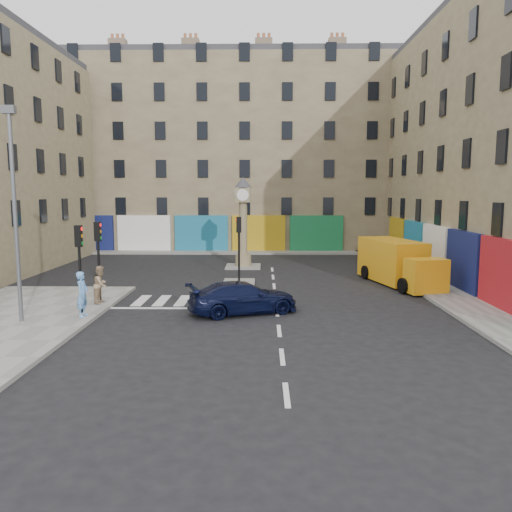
{
  "coord_description": "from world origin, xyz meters",
  "views": [
    {
      "loc": [
        -0.61,
        -20.35,
        5.22
      ],
      "look_at": [
        -0.97,
        4.67,
        2.0
      ],
      "focal_mm": 35.0,
      "sensor_mm": 36.0,
      "label": 1
    }
  ],
  "objects_px": {
    "pedestrian_blue": "(82,294)",
    "yellow_van": "(397,263)",
    "traffic_light_left_far": "(98,248)",
    "clock_pillar": "(243,216)",
    "navy_sedan": "(243,298)",
    "pedestrian_tan": "(101,284)",
    "traffic_light_island": "(239,238)",
    "lamp_post": "(14,203)",
    "traffic_light_left_near": "(79,255)"
  },
  "relations": [
    {
      "from": "traffic_light_island",
      "to": "pedestrian_blue",
      "type": "distance_m",
      "value": 10.48
    },
    {
      "from": "traffic_light_left_far",
      "to": "lamp_post",
      "type": "bearing_deg",
      "value": -116.57
    },
    {
      "from": "pedestrian_tan",
      "to": "navy_sedan",
      "type": "bearing_deg",
      "value": -94.85
    },
    {
      "from": "traffic_light_left_far",
      "to": "lamp_post",
      "type": "relative_size",
      "value": 0.45
    },
    {
      "from": "traffic_light_left_far",
      "to": "yellow_van",
      "type": "bearing_deg",
      "value": 18.69
    },
    {
      "from": "clock_pillar",
      "to": "navy_sedan",
      "type": "bearing_deg",
      "value": -87.74
    },
    {
      "from": "clock_pillar",
      "to": "yellow_van",
      "type": "bearing_deg",
      "value": -34.57
    },
    {
      "from": "pedestrian_blue",
      "to": "navy_sedan",
      "type": "bearing_deg",
      "value": -76.39
    },
    {
      "from": "traffic_light_left_far",
      "to": "clock_pillar",
      "type": "distance_m",
      "value": 13.05
    },
    {
      "from": "lamp_post",
      "to": "pedestrian_blue",
      "type": "distance_m",
      "value": 4.38
    },
    {
      "from": "traffic_light_left_near",
      "to": "pedestrian_tan",
      "type": "bearing_deg",
      "value": 82.18
    },
    {
      "from": "traffic_light_island",
      "to": "clock_pillar",
      "type": "relative_size",
      "value": 0.61
    },
    {
      "from": "traffic_light_left_far",
      "to": "traffic_light_island",
      "type": "relative_size",
      "value": 1.0
    },
    {
      "from": "lamp_post",
      "to": "pedestrian_tan",
      "type": "distance_m",
      "value": 5.41
    },
    {
      "from": "traffic_light_left_near",
      "to": "navy_sedan",
      "type": "relative_size",
      "value": 0.78
    },
    {
      "from": "traffic_light_left_near",
      "to": "traffic_light_island",
      "type": "xyz_separation_m",
      "value": [
        6.3,
        7.8,
        -0.03
      ]
    },
    {
      "from": "lamp_post",
      "to": "traffic_light_island",
      "type": "bearing_deg",
      "value": 48.29
    },
    {
      "from": "traffic_light_left_near",
      "to": "traffic_light_left_far",
      "type": "height_order",
      "value": "same"
    },
    {
      "from": "traffic_light_island",
      "to": "pedestrian_blue",
      "type": "xyz_separation_m",
      "value": [
        -6.0,
        -8.46,
        -1.51
      ]
    },
    {
      "from": "navy_sedan",
      "to": "pedestrian_tan",
      "type": "height_order",
      "value": "pedestrian_tan"
    },
    {
      "from": "traffic_light_left_near",
      "to": "traffic_light_left_far",
      "type": "distance_m",
      "value": 2.4
    },
    {
      "from": "clock_pillar",
      "to": "traffic_light_left_far",
      "type": "bearing_deg",
      "value": -118.94
    },
    {
      "from": "traffic_light_left_near",
      "to": "yellow_van",
      "type": "distance_m",
      "value": 17.15
    },
    {
      "from": "traffic_light_island",
      "to": "traffic_light_left_near",
      "type": "bearing_deg",
      "value": -128.93
    },
    {
      "from": "traffic_light_island",
      "to": "lamp_post",
      "type": "bearing_deg",
      "value": -131.71
    },
    {
      "from": "yellow_van",
      "to": "pedestrian_blue",
      "type": "distance_m",
      "value": 17.13
    },
    {
      "from": "lamp_post",
      "to": "navy_sedan",
      "type": "height_order",
      "value": "lamp_post"
    },
    {
      "from": "traffic_light_left_far",
      "to": "traffic_light_left_near",
      "type": "bearing_deg",
      "value": -90.0
    },
    {
      "from": "traffic_light_left_near",
      "to": "pedestrian_blue",
      "type": "xyz_separation_m",
      "value": [
        0.3,
        -0.66,
        -1.54
      ]
    },
    {
      "from": "traffic_light_island",
      "to": "yellow_van",
      "type": "relative_size",
      "value": 0.52
    },
    {
      "from": "clock_pillar",
      "to": "pedestrian_tan",
      "type": "bearing_deg",
      "value": -116.8
    },
    {
      "from": "pedestrian_tan",
      "to": "traffic_light_left_far",
      "type": "bearing_deg",
      "value": 29.15
    },
    {
      "from": "pedestrian_tan",
      "to": "yellow_van",
      "type": "bearing_deg",
      "value": -63.22
    },
    {
      "from": "clock_pillar",
      "to": "yellow_van",
      "type": "relative_size",
      "value": 0.86
    },
    {
      "from": "pedestrian_blue",
      "to": "yellow_van",
      "type": "bearing_deg",
      "value": -58.36
    },
    {
      "from": "clock_pillar",
      "to": "navy_sedan",
      "type": "xyz_separation_m",
      "value": [
        0.52,
        -13.22,
        -2.86
      ]
    },
    {
      "from": "traffic_light_island",
      "to": "yellow_van",
      "type": "bearing_deg",
      "value": -1.39
    },
    {
      "from": "traffic_light_island",
      "to": "yellow_van",
      "type": "xyz_separation_m",
      "value": [
        9.02,
        -0.22,
        -1.36
      ]
    },
    {
      "from": "pedestrian_blue",
      "to": "traffic_light_island",
      "type": "bearing_deg",
      "value": -32.46
    },
    {
      "from": "yellow_van",
      "to": "pedestrian_tan",
      "type": "distance_m",
      "value": 16.13
    },
    {
      "from": "traffic_light_left_near",
      "to": "lamp_post",
      "type": "relative_size",
      "value": 0.45
    },
    {
      "from": "clock_pillar",
      "to": "yellow_van",
      "type": "distance_m",
      "value": 11.19
    },
    {
      "from": "lamp_post",
      "to": "navy_sedan",
      "type": "bearing_deg",
      "value": 12.78
    },
    {
      "from": "traffic_light_island",
      "to": "navy_sedan",
      "type": "distance_m",
      "value": 7.49
    },
    {
      "from": "traffic_light_left_far",
      "to": "lamp_post",
      "type": "distance_m",
      "value": 4.77
    },
    {
      "from": "traffic_light_left_far",
      "to": "navy_sedan",
      "type": "distance_m",
      "value": 7.32
    },
    {
      "from": "traffic_light_left_near",
      "to": "pedestrian_blue",
      "type": "relative_size",
      "value": 1.99
    },
    {
      "from": "traffic_light_left_far",
      "to": "pedestrian_tan",
      "type": "distance_m",
      "value": 1.73
    },
    {
      "from": "traffic_light_island",
      "to": "pedestrian_blue",
      "type": "bearing_deg",
      "value": -125.36
    },
    {
      "from": "lamp_post",
      "to": "yellow_van",
      "type": "bearing_deg",
      "value": 27.55
    }
  ]
}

